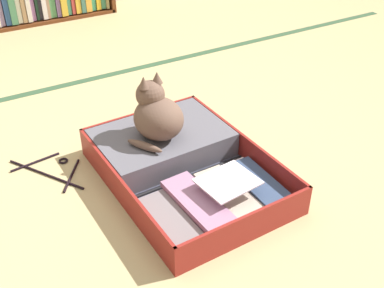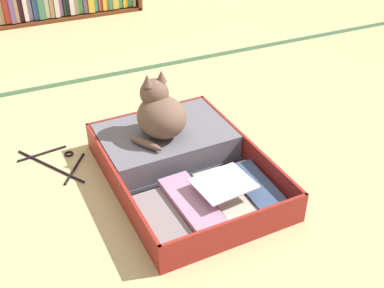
# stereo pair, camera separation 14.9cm
# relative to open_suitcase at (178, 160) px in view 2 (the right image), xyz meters

# --- Properties ---
(ground_plane) EXTENTS (10.00, 10.00, 0.00)m
(ground_plane) POSITION_rel_open_suitcase_xyz_m (-0.13, -0.15, -0.05)
(ground_plane) COLOR tan
(tatami_border) EXTENTS (4.80, 0.05, 0.00)m
(tatami_border) POSITION_rel_open_suitcase_xyz_m (-0.13, 1.01, -0.05)
(tatami_border) COLOR #315035
(tatami_border) RESTS_ON ground_plane
(open_suitcase) EXTENTS (0.61, 0.84, 0.13)m
(open_suitcase) POSITION_rel_open_suitcase_xyz_m (0.00, 0.00, 0.00)
(open_suitcase) COLOR maroon
(open_suitcase) RESTS_ON ground_plane
(black_cat) EXTENTS (0.27, 0.26, 0.27)m
(black_cat) POSITION_rel_open_suitcase_xyz_m (-0.03, 0.11, 0.18)
(black_cat) COLOR brown
(black_cat) RESTS_ON open_suitcase
(clothes_hanger) EXTENTS (0.28, 0.34, 0.01)m
(clothes_hanger) POSITION_rel_open_suitcase_xyz_m (-0.46, 0.27, -0.05)
(clothes_hanger) COLOR black
(clothes_hanger) RESTS_ON ground_plane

